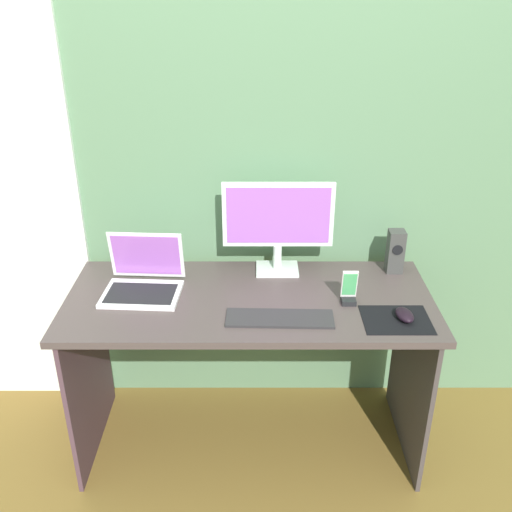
{
  "coord_description": "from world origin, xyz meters",
  "views": [
    {
      "loc": [
        0.03,
        -1.96,
        1.9
      ],
      "look_at": [
        0.02,
        -0.02,
        0.94
      ],
      "focal_mm": 40.34,
      "sensor_mm": 36.0,
      "label": 1
    }
  ],
  "objects": [
    {
      "name": "keyboard_external",
      "position": [
        0.11,
        -0.16,
        0.75
      ],
      "size": [
        0.4,
        0.13,
        0.01
      ],
      "primitive_type": "cube",
      "rotation": [
        0.0,
        0.0,
        -0.03
      ],
      "color": "#2B292B",
      "rests_on": "desk"
    },
    {
      "name": "mouse",
      "position": [
        0.57,
        -0.16,
        0.77
      ],
      "size": [
        0.08,
        0.11,
        0.04
      ],
      "primitive_type": "ellipsoid",
      "rotation": [
        0.0,
        0.0,
        0.17
      ],
      "color": "black",
      "rests_on": "mousepad"
    },
    {
      "name": "desk",
      "position": [
        0.0,
        0.0,
        0.59
      ],
      "size": [
        1.45,
        0.62,
        0.75
      ],
      "color": "#473B3A",
      "rests_on": "ground_plane"
    },
    {
      "name": "speaker_right",
      "position": [
        0.62,
        0.22,
        0.84
      ],
      "size": [
        0.07,
        0.07,
        0.19
      ],
      "color": "#3B3A39",
      "rests_on": "desk"
    },
    {
      "name": "ground_plane",
      "position": [
        0.0,
        0.0,
        0.0
      ],
      "size": [
        8.0,
        8.0,
        0.0
      ],
      "primitive_type": "plane",
      "color": "brown"
    },
    {
      "name": "wall_back",
      "position": [
        0.0,
        0.38,
        1.25
      ],
      "size": [
        6.0,
        0.04,
        2.5
      ],
      "primitive_type": "cube",
      "color": "#5A7E5C",
      "rests_on": "ground_plane"
    },
    {
      "name": "mousepad",
      "position": [
        0.54,
        -0.17,
        0.75
      ],
      "size": [
        0.25,
        0.2,
        0.0
      ],
      "primitive_type": "cube",
      "color": "black",
      "rests_on": "desk"
    },
    {
      "name": "phone_in_dock",
      "position": [
        0.39,
        -0.04,
        0.79
      ],
      "size": [
        0.06,
        0.05,
        0.14
      ],
      "color": "black",
      "rests_on": "desk"
    },
    {
      "name": "laptop",
      "position": [
        -0.42,
        0.05,
        0.79
      ],
      "size": [
        0.32,
        0.27,
        0.22
      ],
      "color": "white",
      "rests_on": "desk"
    },
    {
      "name": "monitor",
      "position": [
        0.12,
        0.23,
        0.97
      ],
      "size": [
        0.46,
        0.14,
        0.4
      ],
      "color": "silver",
      "rests_on": "desk"
    }
  ]
}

